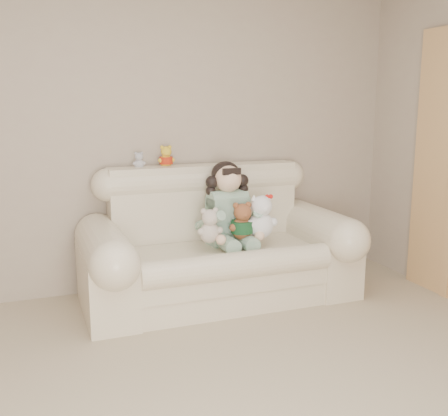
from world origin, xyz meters
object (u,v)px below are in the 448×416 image
seated_child (228,202)px  cream_teddy (210,222)px  sofa (219,235)px  white_cat (261,212)px  brown_teddy (242,217)px

seated_child → cream_teddy: (-0.22, -0.20, -0.10)m
sofa → white_cat: size_ratio=5.19×
seated_child → cream_teddy: 0.32m
sofa → white_cat: (0.29, -0.12, 0.19)m
white_cat → cream_teddy: 0.42m
cream_teddy → brown_teddy: bearing=-14.0°
sofa → brown_teddy: sofa is taller
brown_teddy → white_cat: (0.15, -0.01, 0.03)m
sofa → seated_child: 0.27m
sofa → brown_teddy: (0.14, -0.11, 0.15)m
brown_teddy → cream_teddy: bearing=177.2°
white_cat → cream_teddy: size_ratio=1.30×
sofa → brown_teddy: 0.24m
sofa → brown_teddy: bearing=-38.5°
brown_teddy → white_cat: bearing=-8.8°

